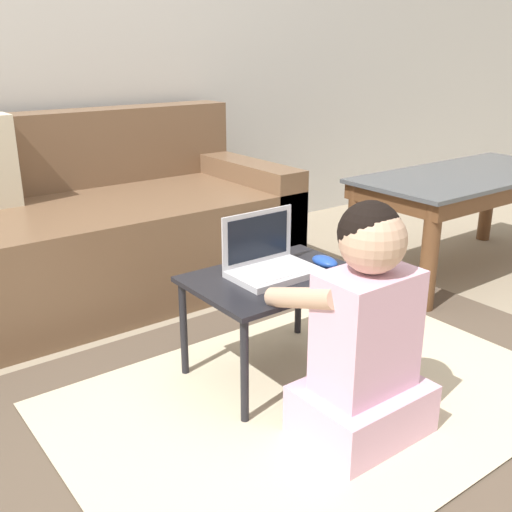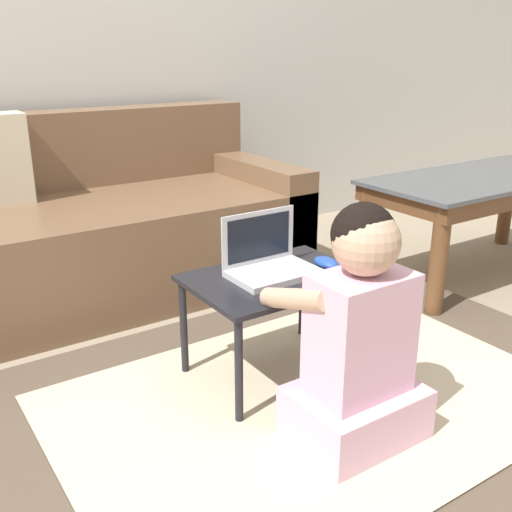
% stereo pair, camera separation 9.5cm
% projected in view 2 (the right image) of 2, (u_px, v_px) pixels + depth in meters
% --- Properties ---
extents(ground_plane, '(16.00, 16.00, 0.00)m').
position_uv_depth(ground_plane, '(282.00, 402.00, 1.82)').
color(ground_plane, gray).
extents(area_rug, '(2.08, 1.44, 0.01)m').
position_uv_depth(area_rug, '(312.00, 400.00, 1.82)').
color(area_rug, brown).
rests_on(area_rug, ground_plane).
extents(couch, '(1.64, 0.82, 0.78)m').
position_uv_depth(couch, '(103.00, 230.00, 2.60)').
color(couch, brown).
rests_on(couch, ground_plane).
extents(coffee_table, '(1.15, 0.52, 0.47)m').
position_uv_depth(coffee_table, '(483.00, 191.00, 2.72)').
color(coffee_table, '#4C5156').
rests_on(coffee_table, ground_plane).
extents(laptop_desk, '(0.53, 0.38, 0.35)m').
position_uv_depth(laptop_desk, '(275.00, 288.00, 1.88)').
color(laptop_desk, black).
rests_on(laptop_desk, ground_plane).
extents(laptop, '(0.27, 0.18, 0.19)m').
position_uv_depth(laptop, '(270.00, 264.00, 1.87)').
color(laptop, silver).
rests_on(laptop, laptop_desk).
extents(computer_mouse, '(0.06, 0.10, 0.03)m').
position_uv_depth(computer_mouse, '(326.00, 263.00, 1.93)').
color(computer_mouse, '#234CB2').
rests_on(computer_mouse, laptop_desk).
extents(person_seated, '(0.34, 0.39, 0.67)m').
position_uv_depth(person_seated, '(358.00, 339.00, 1.56)').
color(person_seated, '#E5B2CC').
rests_on(person_seated, ground_plane).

